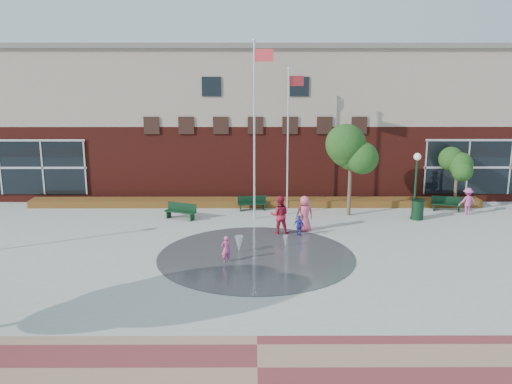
{
  "coord_description": "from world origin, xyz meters",
  "views": [
    {
      "loc": [
        -0.09,
        -18.84,
        7.9
      ],
      "look_at": [
        0.0,
        4.0,
        2.6
      ],
      "focal_mm": 38.0,
      "sensor_mm": 36.0,
      "label": 1
    }
  ],
  "objects_px": {
    "flagpole_right": "(289,132)",
    "bench_left": "(181,214)",
    "trash_can": "(418,209)",
    "child_splash": "(226,249)",
    "flagpole_left": "(255,122)"
  },
  "relations": [
    {
      "from": "flagpole_right",
      "to": "bench_left",
      "type": "xyz_separation_m",
      "value": [
        -5.82,
        -2.2,
        -4.12
      ]
    },
    {
      "from": "flagpole_right",
      "to": "trash_can",
      "type": "xyz_separation_m",
      "value": [
        6.7,
        -2.32,
        -3.83
      ]
    },
    {
      "from": "trash_can",
      "to": "flagpole_right",
      "type": "bearing_deg",
      "value": 160.94
    },
    {
      "from": "bench_left",
      "to": "flagpole_right",
      "type": "bearing_deg",
      "value": 42.52
    },
    {
      "from": "trash_can",
      "to": "child_splash",
      "type": "height_order",
      "value": "child_splash"
    },
    {
      "from": "flagpole_left",
      "to": "flagpole_right",
      "type": "distance_m",
      "value": 2.96
    },
    {
      "from": "flagpole_left",
      "to": "flagpole_right",
      "type": "relative_size",
      "value": 1.18
    },
    {
      "from": "trash_can",
      "to": "child_splash",
      "type": "distance_m",
      "value": 11.68
    },
    {
      "from": "flagpole_left",
      "to": "child_splash",
      "type": "xyz_separation_m",
      "value": [
        -1.22,
        -6.53,
        -4.59
      ]
    },
    {
      "from": "bench_left",
      "to": "flagpole_left",
      "type": "bearing_deg",
      "value": 22.23
    },
    {
      "from": "child_splash",
      "to": "flagpole_left",
      "type": "bearing_deg",
      "value": -126.58
    },
    {
      "from": "flagpole_right",
      "to": "trash_can",
      "type": "bearing_deg",
      "value": -37.7
    },
    {
      "from": "flagpole_left",
      "to": "trash_can",
      "type": "height_order",
      "value": "flagpole_left"
    },
    {
      "from": "bench_left",
      "to": "trash_can",
      "type": "xyz_separation_m",
      "value": [
        12.52,
        -0.11,
        0.28
      ]
    },
    {
      "from": "trash_can",
      "to": "child_splash",
      "type": "xyz_separation_m",
      "value": [
        -9.78,
        -6.38,
        0.01
      ]
    }
  ]
}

